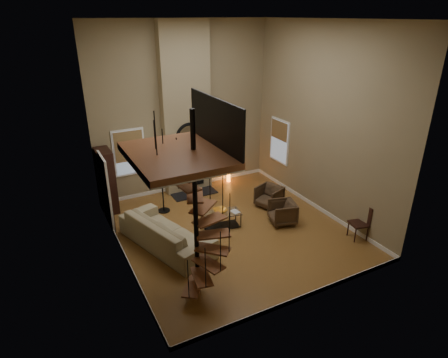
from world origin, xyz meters
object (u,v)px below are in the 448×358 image
hutch (107,181)px  armchair_near (270,196)px  side_chair (362,221)px  accent_lamp (228,175)px  sofa (165,232)px  armchair_far (285,212)px  coffee_table (221,218)px  floor_lamp (161,169)px

hutch → armchair_near: size_ratio=2.73×
side_chair → accent_lamp: bearing=105.9°
accent_lamp → sofa: bearing=-139.7°
armchair_near → accent_lamp: 2.29m
sofa → armchair_near: 3.73m
hutch → armchair_far: (4.32, -3.20, -0.60)m
side_chair → sofa: bearing=156.6°
armchair_near → armchair_far: 1.12m
sofa → coffee_table: bearing=-102.3°
sofa → coffee_table: (1.71, 0.17, -0.11)m
armchair_near → accent_lamp: bearing=165.5°
accent_lamp → side_chair: 5.17m
hutch → armchair_far: hutch is taller
sofa → coffee_table: 1.72m
hutch → accent_lamp: 4.33m
sofa → armchair_far: sofa is taller
armchair_far → side_chair: bearing=56.2°
hutch → accent_lamp: hutch is taller
armchair_near → floor_lamp: floor_lamp is taller
armchair_far → coffee_table: bearing=-94.7°
sofa → floor_lamp: floor_lamp is taller
sofa → armchair_far: bearing=-115.8°
hutch → accent_lamp: (4.27, 0.16, -0.70)m
coffee_table → hutch: bearing=135.4°
sofa → coffee_table: sofa is taller
coffee_table → side_chair: (3.10, -2.25, 0.24)m
hutch → sofa: hutch is taller
armchair_far → floor_lamp: floor_lamp is taller
armchair_far → coffee_table: (-1.73, 0.65, -0.07)m
armchair_near → side_chair: (1.13, -2.69, 0.17)m
accent_lamp → floor_lamp: bearing=-159.5°
coffee_table → floor_lamp: bearing=124.5°
hutch → sofa: (0.88, -2.72, -0.55)m
accent_lamp → armchair_far: bearing=-89.2°
side_chair → hutch: bearing=139.8°
coffee_table → floor_lamp: 2.31m
floor_lamp → accent_lamp: (2.83, 1.05, -1.16)m
armchair_far → floor_lamp: size_ratio=0.42×
coffee_table → floor_lamp: size_ratio=0.68×
hutch → side_chair: (5.69, -4.80, -0.42)m
hutch → coffee_table: hutch is taller
armchair_far → accent_lamp: armchair_far is taller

